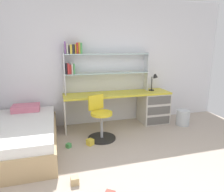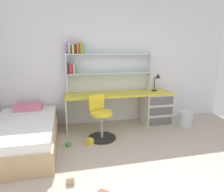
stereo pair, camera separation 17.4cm
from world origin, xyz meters
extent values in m
cube|color=silver|center=(0.00, 2.78, 1.37)|extent=(5.56, 0.06, 2.74)
cube|color=gold|center=(0.13, 2.45, 0.71)|extent=(2.30, 0.57, 0.04)
cube|color=beige|center=(0.99, 2.45, 0.35)|extent=(0.60, 0.54, 0.69)
cube|color=beige|center=(-1.00, 2.45, 0.35)|extent=(0.03, 0.51, 0.69)
cube|color=#5E5B57|center=(0.99, 2.17, 0.12)|extent=(0.54, 0.01, 0.17)
cube|color=#5E5B57|center=(0.99, 2.17, 0.35)|extent=(0.54, 0.01, 0.17)
cube|color=#5E5B57|center=(0.99, 2.17, 0.58)|extent=(0.54, 0.01, 0.17)
cube|color=silver|center=(-0.96, 2.61, 1.15)|extent=(0.02, 0.22, 0.85)
cube|color=silver|center=(0.86, 2.61, 1.15)|extent=(0.02, 0.22, 0.85)
cube|color=silver|center=(-0.05, 2.61, 1.14)|extent=(1.80, 0.22, 0.02)
cube|color=silver|center=(-0.05, 2.61, 1.55)|extent=(1.80, 0.22, 0.02)
cube|color=#26262D|center=(-0.92, 2.61, 1.26)|extent=(0.02, 0.14, 0.21)
cube|color=red|center=(-0.87, 2.61, 1.26)|extent=(0.04, 0.16, 0.21)
cube|color=red|center=(-0.83, 2.61, 1.24)|extent=(0.03, 0.14, 0.18)
cube|color=beige|center=(-0.80, 2.61, 1.26)|extent=(0.03, 0.19, 0.21)
cube|color=#4CA559|center=(-0.76, 2.61, 1.25)|extent=(0.03, 0.14, 0.20)
cube|color=purple|center=(-0.92, 2.61, 1.68)|extent=(0.02, 0.13, 0.24)
cube|color=beige|center=(-0.88, 2.61, 1.66)|extent=(0.03, 0.15, 0.20)
cube|color=#26262D|center=(-0.84, 2.61, 1.64)|extent=(0.02, 0.14, 0.16)
cube|color=yellow|center=(-0.81, 2.61, 1.65)|extent=(0.04, 0.19, 0.18)
cube|color=#26262D|center=(-0.76, 2.61, 1.65)|extent=(0.04, 0.20, 0.18)
cube|color=gold|center=(-0.72, 2.61, 1.65)|extent=(0.02, 0.18, 0.19)
cube|color=red|center=(-0.68, 2.61, 1.66)|extent=(0.03, 0.14, 0.22)
cube|color=gold|center=(-0.64, 2.61, 1.67)|extent=(0.03, 0.13, 0.22)
cube|color=#4CA559|center=(-0.61, 2.61, 1.66)|extent=(0.04, 0.15, 0.21)
cylinder|color=black|center=(0.95, 2.50, 0.74)|extent=(0.12, 0.12, 0.02)
cylinder|color=black|center=(0.95, 2.50, 0.90)|extent=(0.02, 0.02, 0.30)
cone|color=black|center=(1.03, 2.45, 1.05)|extent=(0.12, 0.11, 0.13)
cylinder|color=black|center=(-0.37, 1.86, 0.01)|extent=(0.52, 0.52, 0.03)
cylinder|color=#A5A8AD|center=(-0.37, 1.86, 0.24)|extent=(0.05, 0.05, 0.47)
cylinder|color=yellow|center=(-0.37, 1.86, 0.50)|extent=(0.40, 0.40, 0.05)
cube|color=yellow|center=(-0.43, 2.03, 0.67)|extent=(0.31, 0.16, 0.28)
cube|color=tan|center=(-1.72, 1.79, 0.17)|extent=(1.08, 1.88, 0.34)
cube|color=white|center=(-1.72, 1.79, 0.41)|extent=(1.02, 1.82, 0.14)
cube|color=#D8728C|center=(-1.72, 2.48, 0.54)|extent=(0.50, 0.32, 0.12)
cylinder|color=silver|center=(1.53, 2.06, 0.17)|extent=(0.29, 0.29, 0.34)
cube|color=gold|center=(-0.62, 1.67, 0.05)|extent=(0.15, 0.15, 0.11)
cube|color=tan|center=(-0.99, 0.68, 0.05)|extent=(0.10, 0.10, 0.10)
cube|color=#479E51|center=(-0.99, 1.67, 0.04)|extent=(0.10, 0.10, 0.07)
camera|label=1|loc=(-1.14, -1.56, 1.65)|focal=32.22mm
camera|label=2|loc=(-0.97, -1.61, 1.65)|focal=32.22mm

